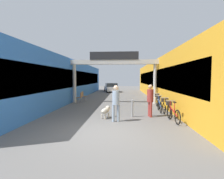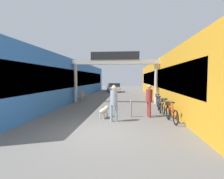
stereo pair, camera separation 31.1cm
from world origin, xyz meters
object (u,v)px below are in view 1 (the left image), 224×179
bicycle_red_nearest (173,112)px  pedestrian_companion (150,98)px  bollard_post_metal (132,108)px  dog_on_leash (106,111)px  cafe_chair_wood_nearer (80,97)px  bicycle_orange_second (166,108)px  parked_car_white (111,88)px  pedestrian_with_dog (116,101)px  bicycle_silver_farthest (158,101)px  bicycle_blue_third (159,104)px  cafe_chair_wood_farther (83,95)px

bicycle_red_nearest → pedestrian_companion: bearing=134.8°
pedestrian_companion → bollard_post_metal: 1.09m
dog_on_leash → cafe_chair_wood_nearer: (-2.66, 5.14, 0.16)m
bicycle_orange_second → parked_car_white: bearing=104.2°
bicycle_orange_second → dog_on_leash: bearing=-166.0°
pedestrian_with_dog → bicycle_silver_farthest: pedestrian_with_dog is taller
parked_car_white → pedestrian_with_dog: bearing=-85.2°
dog_on_leash → bollard_post_metal: (1.40, 0.30, 0.10)m
pedestrian_companion → bicycle_blue_third: size_ratio=1.03×
dog_on_leash → bollard_post_metal: bollard_post_metal is taller
bicycle_blue_third → parked_car_white: (-4.15, 15.63, 0.21)m
pedestrian_with_dog → bicycle_silver_farthest: bearing=56.9°
bollard_post_metal → bicycle_silver_farthest: bearing=58.9°
pedestrian_companion → cafe_chair_wood_farther: pedestrian_companion is taller
pedestrian_with_dog → bollard_post_metal: pedestrian_with_dog is taller
bicycle_orange_second → bicycle_silver_farthest: same height
bicycle_orange_second → bicycle_silver_farthest: size_ratio=1.00×
bollard_post_metal → cafe_chair_wood_farther: 7.19m
bicycle_red_nearest → dog_on_leash: bearing=171.2°
cafe_chair_wood_nearer → parked_car_white: 12.63m
bicycle_red_nearest → bicycle_silver_farthest: bearing=88.9°
bicycle_orange_second → cafe_chair_wood_farther: bicycle_orange_second is taller
cafe_chair_wood_farther → cafe_chair_wood_nearer: bearing=-91.4°
bicycle_silver_farthest → cafe_chair_wood_nearer: bearing=165.1°
bicycle_blue_third → cafe_chair_wood_farther: (-5.79, 4.23, 0.10)m
pedestrian_with_dog → bicycle_silver_farthest: 5.14m
bollard_post_metal → cafe_chair_wood_farther: (-4.03, 5.96, 0.06)m
pedestrian_with_dog → bollard_post_metal: size_ratio=1.85×
bicycle_silver_farthest → parked_car_white: parked_car_white is taller
cafe_chair_wood_farther → dog_on_leash: bearing=-67.2°
pedestrian_companion → bicycle_red_nearest: size_ratio=1.03×
cafe_chair_wood_farther → bicycle_red_nearest: bearing=-48.9°
bollard_post_metal → parked_car_white: parked_car_white is taller
dog_on_leash → bollard_post_metal: size_ratio=0.92×
cafe_chair_wood_nearer → bollard_post_metal: bearing=-50.0°
pedestrian_companion → bicycle_blue_third: 1.88m
bicycle_blue_third → cafe_chair_wood_nearer: bearing=151.8°
dog_on_leash → pedestrian_with_dog: bearing=-52.7°
dog_on_leash → bicycle_blue_third: size_ratio=0.51×
bicycle_silver_farthest → parked_car_white: 14.77m
pedestrian_companion → cafe_chair_wood_nearer: 6.90m
bicycle_orange_second → bollard_post_metal: (-1.88, -0.51, 0.04)m
bicycle_orange_second → bicycle_silver_farthest: (0.08, 2.73, 0.00)m
bicycle_silver_farthest → cafe_chair_wood_nearer: bicycle_silver_farthest is taller
pedestrian_companion → bollard_post_metal: size_ratio=1.85×
parked_car_white → dog_on_leash: bearing=-86.8°
bollard_post_metal → cafe_chair_wood_nearer: bearing=130.0°
pedestrian_companion → parked_car_white: size_ratio=0.41×
bicycle_blue_third → bicycle_silver_farthest: (0.19, 1.52, 0.00)m
dog_on_leash → pedestrian_companion: bearing=10.3°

